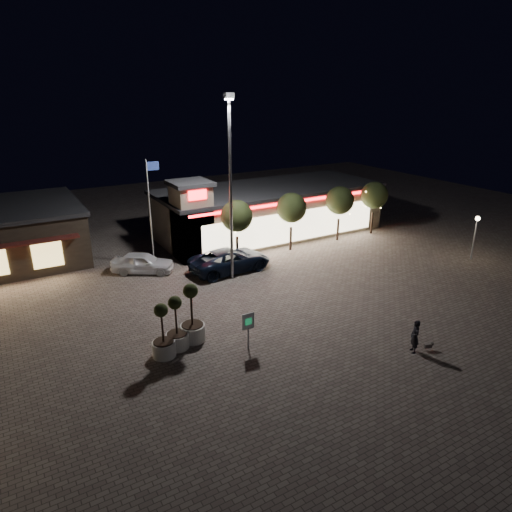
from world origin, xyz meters
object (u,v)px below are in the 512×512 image
pedestrian (415,336)px  valet_sign (248,324)px  white_sedan (143,263)px  pickup_truck (230,260)px  planter_left (177,332)px  planter_mid (163,340)px

pedestrian → valet_sign: bearing=-94.7°
white_sedan → pedestrian: 19.40m
pickup_truck → pedestrian: 14.77m
white_sedan → pedestrian: pedestrian is taller
planter_left → valet_sign: 3.70m
pedestrian → valet_sign: 8.44m
white_sedan → valet_sign: (1.53, -12.88, 0.67)m
pickup_truck → valet_sign: bearing=155.6°
pickup_truck → white_sedan: (-5.62, 2.90, -0.09)m
pedestrian → planter_mid: (-11.09, 6.03, 0.02)m
planter_mid → pedestrian: bearing=-28.6°
planter_mid → white_sedan: bearing=77.9°
planter_left → pickup_truck: bearing=48.1°
planter_mid → valet_sign: bearing=-21.5°
planter_mid → valet_sign: planter_mid is taller
white_sedan → planter_mid: bearing=-160.3°
pickup_truck → planter_left: 10.77m
white_sedan → pedestrian: size_ratio=2.52×
pickup_truck → valet_sign: 10.80m
white_sedan → pickup_truck: bearing=-85.5°
planter_mid → valet_sign: size_ratio=1.42×
planter_left → valet_sign: planter_left is taller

